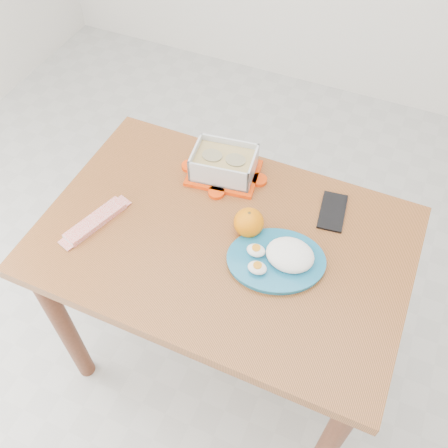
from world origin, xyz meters
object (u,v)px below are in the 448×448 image
at_px(food_container, 224,164).
at_px(rice_plate, 281,257).
at_px(smartphone, 333,211).
at_px(dining_table, 224,261).
at_px(orange_fruit, 249,222).

distance_m(food_container, rice_plate, 0.36).
relative_size(food_container, smartphone, 1.63).
height_order(food_container, smartphone, food_container).
height_order(rice_plate, smartphone, rice_plate).
bearing_deg(rice_plate, dining_table, 154.98).
bearing_deg(food_container, rice_plate, -49.73).
distance_m(rice_plate, smartphone, 0.24).
distance_m(orange_fruit, rice_plate, 0.13).
bearing_deg(smartphone, dining_table, -147.69).
relative_size(orange_fruit, rice_plate, 0.25).
bearing_deg(orange_fruit, smartphone, 39.50).
height_order(orange_fruit, smartphone, orange_fruit).
bearing_deg(dining_table, food_container, 113.74).
distance_m(dining_table, food_container, 0.29).
bearing_deg(food_container, orange_fruit, -57.44).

